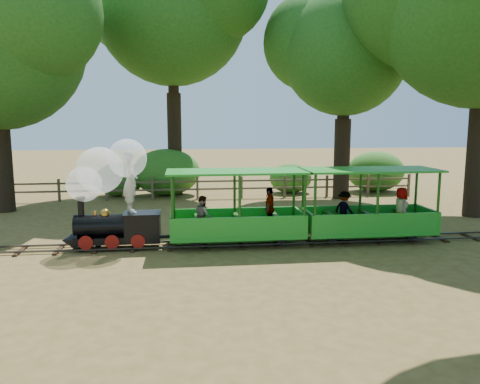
{
  "coord_description": "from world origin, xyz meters",
  "views": [
    {
      "loc": [
        -1.55,
        -12.87,
        3.52
      ],
      "look_at": [
        0.04,
        0.5,
        1.45
      ],
      "focal_mm": 35.0,
      "sensor_mm": 36.0,
      "label": 1
    }
  ],
  "objects": [
    {
      "name": "ground",
      "position": [
        0.0,
        0.0,
        0.0
      ],
      "size": [
        90.0,
        90.0,
        0.0
      ],
      "primitive_type": "plane",
      "color": "olive",
      "rests_on": "ground"
    },
    {
      "name": "track",
      "position": [
        0.0,
        0.0,
        0.07
      ],
      "size": [
        22.0,
        1.0,
        0.1
      ],
      "color": "#3F3D3A",
      "rests_on": "ground"
    },
    {
      "name": "locomotive",
      "position": [
        -3.62,
        0.07,
        1.74
      ],
      "size": [
        2.69,
        1.27,
        3.09
      ],
      "color": "black",
      "rests_on": "ground"
    },
    {
      "name": "carriage_front",
      "position": [
        -0.09,
        -0.01,
        0.81
      ],
      "size": [
        3.91,
        1.6,
        2.03
      ],
      "color": "green",
      "rests_on": "track"
    },
    {
      "name": "carriage_rear",
      "position": [
        3.78,
        -0.02,
        0.82
      ],
      "size": [
        3.91,
        1.6,
        2.03
      ],
      "color": "green",
      "rests_on": "track"
    },
    {
      "name": "oak_nc",
      "position": [
        -2.03,
        9.59,
        8.88
      ],
      "size": [
        8.67,
        7.63,
        12.0
      ],
      "color": "#2D2116",
      "rests_on": "ground"
    },
    {
      "name": "oak_ne",
      "position": [
        5.47,
        7.57,
        6.72
      ],
      "size": [
        6.89,
        6.07,
        9.21
      ],
      "color": "#2D2116",
      "rests_on": "ground"
    },
    {
      "name": "fence",
      "position": [
        0.0,
        8.0,
        0.58
      ],
      "size": [
        18.1,
        0.1,
        1.0
      ],
      "color": "brown",
      "rests_on": "ground"
    },
    {
      "name": "shrub_west",
      "position": [
        -4.61,
        9.3,
        0.78
      ],
      "size": [
        2.26,
        1.74,
        1.56
      ],
      "primitive_type": "ellipsoid",
      "color": "#2D6B1E",
      "rests_on": "ground"
    },
    {
      "name": "shrub_mid_w",
      "position": [
        -2.41,
        9.3,
        1.1
      ],
      "size": [
        3.17,
        2.44,
        2.19
      ],
      "primitive_type": "ellipsoid",
      "color": "#2D6B1E",
      "rests_on": "ground"
    },
    {
      "name": "shrub_mid_e",
      "position": [
        3.57,
        9.3,
        0.72
      ],
      "size": [
        2.07,
        1.59,
        1.43
      ],
      "primitive_type": "ellipsoid",
      "color": "#2D6B1E",
      "rests_on": "ground"
    },
    {
      "name": "shrub_east",
      "position": [
        7.89,
        9.3,
        1.0
      ],
      "size": [
        2.89,
        2.22,
        2.0
      ],
      "primitive_type": "ellipsoid",
      "color": "#2D6B1E",
      "rests_on": "ground"
    }
  ]
}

